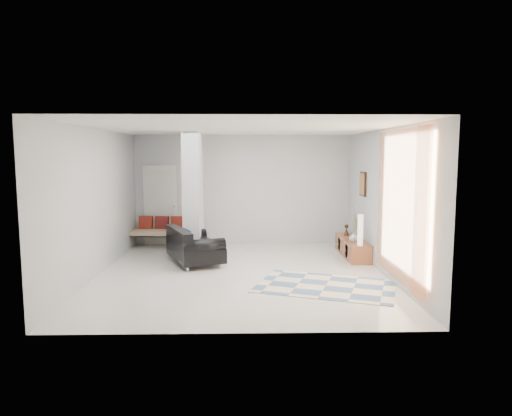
{
  "coord_description": "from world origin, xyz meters",
  "views": [
    {
      "loc": [
        0.08,
        -8.69,
        2.31
      ],
      "look_at": [
        0.29,
        0.6,
        1.22
      ],
      "focal_mm": 32.0,
      "sensor_mm": 36.0,
      "label": 1
    }
  ],
  "objects": [
    {
      "name": "wall_back",
      "position": [
        0.0,
        3.0,
        1.4
      ],
      "size": [
        6.0,
        0.0,
        6.0
      ],
      "primitive_type": "plane",
      "rotation": [
        1.57,
        0.0,
        0.0
      ],
      "color": "#BBBDC0",
      "rests_on": "ground"
    },
    {
      "name": "wall_right",
      "position": [
        2.75,
        0.0,
        1.4
      ],
      "size": [
        0.0,
        6.0,
        6.0
      ],
      "primitive_type": "plane",
      "rotation": [
        1.57,
        0.0,
        -1.57
      ],
      "color": "#BBBDC0",
      "rests_on": "ground"
    },
    {
      "name": "media_console",
      "position": [
        2.52,
        1.49,
        0.2
      ],
      "size": [
        0.45,
        1.78,
        0.8
      ],
      "color": "brown",
      "rests_on": "floor"
    },
    {
      "name": "ceiling",
      "position": [
        0.0,
        0.0,
        2.8
      ],
      "size": [
        6.0,
        6.0,
        0.0
      ],
      "primitive_type": "plane",
      "rotation": [
        3.14,
        0.0,
        0.0
      ],
      "color": "white",
      "rests_on": "wall_back"
    },
    {
      "name": "loveseat",
      "position": [
        -1.06,
        0.88,
        0.36
      ],
      "size": [
        1.41,
        1.75,
        0.76
      ],
      "rotation": [
        0.0,
        0.0,
        0.4
      ],
      "color": "silver",
      "rests_on": "floor"
    },
    {
      "name": "bronze_figurine",
      "position": [
        2.47,
        1.92,
        0.53
      ],
      "size": [
        0.13,
        0.13,
        0.26
      ],
      "primitive_type": null,
      "rotation": [
        0.0,
        0.0,
        -0.02
      ],
      "color": "#302215",
      "rests_on": "media_console"
    },
    {
      "name": "floor",
      "position": [
        0.0,
        0.0,
        0.0
      ],
      "size": [
        6.0,
        6.0,
        0.0
      ],
      "primitive_type": "plane",
      "color": "white",
      "rests_on": "ground"
    },
    {
      "name": "cylinder_lamp",
      "position": [
        2.5,
        0.74,
        0.73
      ],
      "size": [
        0.12,
        0.12,
        0.66
      ],
      "primitive_type": "cylinder",
      "color": "white",
      "rests_on": "media_console"
    },
    {
      "name": "wall_art",
      "position": [
        2.72,
        1.49,
        1.65
      ],
      "size": [
        0.04,
        0.45,
        0.55
      ],
      "primitive_type": "cube",
      "color": "black",
      "rests_on": "wall_right"
    },
    {
      "name": "area_rug",
      "position": [
        1.49,
        -0.9,
        0.01
      ],
      "size": [
        2.74,
        2.27,
        0.01
      ],
      "primitive_type": "cube",
      "rotation": [
        0.0,
        0.0,
        -0.34
      ],
      "color": "beige",
      "rests_on": "floor"
    },
    {
      "name": "vase",
      "position": [
        2.47,
        1.19,
        0.5
      ],
      "size": [
        0.2,
        0.2,
        0.2
      ],
      "primitive_type": "imported",
      "rotation": [
        0.0,
        0.0,
        -0.04
      ],
      "color": "white",
      "rests_on": "media_console"
    },
    {
      "name": "daybed",
      "position": [
        -1.92,
        2.63,
        0.42
      ],
      "size": [
        1.84,
        0.9,
        0.77
      ],
      "rotation": [
        0.0,
        0.0,
        -0.08
      ],
      "color": "black",
      "rests_on": "floor"
    },
    {
      "name": "wall_front",
      "position": [
        0.0,
        -3.0,
        1.4
      ],
      "size": [
        6.0,
        0.0,
        6.0
      ],
      "primitive_type": "plane",
      "rotation": [
        -1.57,
        0.0,
        0.0
      ],
      "color": "#BBBDC0",
      "rests_on": "ground"
    },
    {
      "name": "hallway_door",
      "position": [
        -2.1,
        2.96,
        1.02
      ],
      "size": [
        0.85,
        0.06,
        2.04
      ],
      "primitive_type": "cube",
      "color": "silver",
      "rests_on": "floor"
    },
    {
      "name": "curtain",
      "position": [
        2.67,
        -1.15,
        1.45
      ],
      "size": [
        0.0,
        2.55,
        2.55
      ],
      "primitive_type": "plane",
      "rotation": [
        1.57,
        0.0,
        1.57
      ],
      "color": "orange",
      "rests_on": "wall_right"
    },
    {
      "name": "partition_column",
      "position": [
        -1.1,
        1.6,
        1.4
      ],
      "size": [
        0.35,
        1.2,
        2.8
      ],
      "primitive_type": "cube",
      "color": "#ACB2B4",
      "rests_on": "floor"
    },
    {
      "name": "wall_left",
      "position": [
        -2.75,
        0.0,
        1.4
      ],
      "size": [
        0.0,
        6.0,
        6.0
      ],
      "primitive_type": "plane",
      "rotation": [
        1.57,
        0.0,
        1.57
      ],
      "color": "#BBBDC0",
      "rests_on": "ground"
    }
  ]
}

